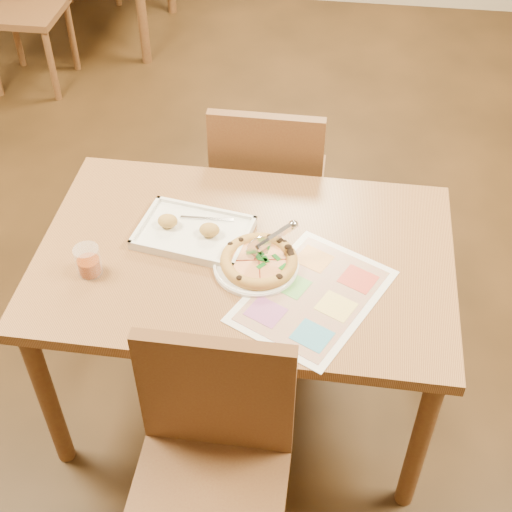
# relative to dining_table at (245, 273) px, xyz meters

# --- Properties ---
(room) EXTENTS (7.00, 7.00, 7.00)m
(room) POSITION_rel_dining_table_xyz_m (0.00, 0.00, 0.72)
(room) COLOR #36220F
(room) RESTS_ON ground
(dining_table) EXTENTS (1.30, 0.85, 0.72)m
(dining_table) POSITION_rel_dining_table_xyz_m (0.00, 0.00, 0.00)
(dining_table) COLOR olive
(dining_table) RESTS_ON ground
(chair_near) EXTENTS (0.42, 0.42, 0.47)m
(chair_near) POSITION_rel_dining_table_xyz_m (0.00, -0.60, -0.07)
(chair_near) COLOR brown
(chair_near) RESTS_ON ground
(chair_far) EXTENTS (0.42, 0.42, 0.47)m
(chair_far) POSITION_rel_dining_table_xyz_m (-0.00, 0.60, -0.07)
(chair_far) COLOR brown
(chair_far) RESTS_ON ground
(plate) EXTENTS (0.27, 0.27, 0.01)m
(plate) POSITION_rel_dining_table_xyz_m (0.04, -0.06, 0.09)
(plate) COLOR white
(plate) RESTS_ON dining_table
(pizza) EXTENTS (0.24, 0.24, 0.04)m
(pizza) POSITION_rel_dining_table_xyz_m (0.05, -0.05, 0.11)
(pizza) COLOR gold
(pizza) RESTS_ON plate
(pizza_cutter) EXTENTS (0.14, 0.10, 0.10)m
(pizza_cutter) POSITION_rel_dining_table_xyz_m (0.08, -0.02, 0.17)
(pizza_cutter) COLOR silver
(pizza_cutter) RESTS_ON pizza
(appetizer_tray) EXTENTS (0.39, 0.30, 0.06)m
(appetizer_tray) POSITION_rel_dining_table_xyz_m (-0.18, 0.06, 0.10)
(appetizer_tray) COLOR white
(appetizer_tray) RESTS_ON dining_table
(glass_tumbler) EXTENTS (0.08, 0.08, 0.10)m
(glass_tumbler) POSITION_rel_dining_table_xyz_m (-0.45, -0.15, 0.13)
(glass_tumbler) COLOR maroon
(glass_tumbler) RESTS_ON dining_table
(menu) EXTENTS (0.51, 0.57, 0.00)m
(menu) POSITION_rel_dining_table_xyz_m (0.23, -0.15, 0.09)
(menu) COLOR silver
(menu) RESTS_ON dining_table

